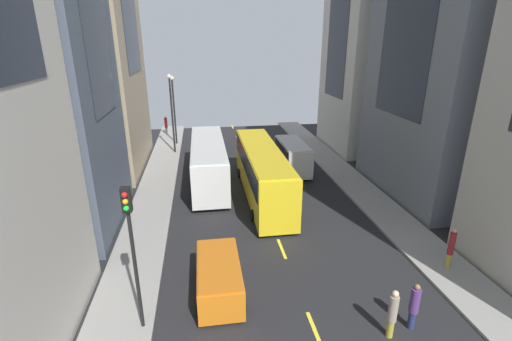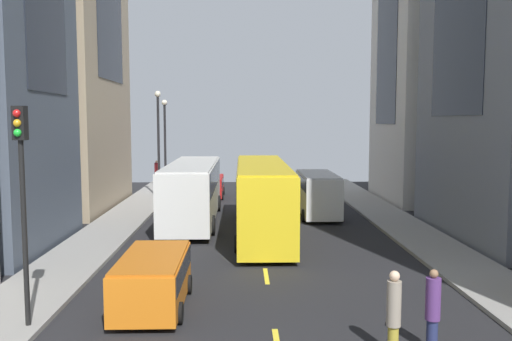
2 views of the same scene
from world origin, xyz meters
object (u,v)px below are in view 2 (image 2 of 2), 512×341
at_px(pedestrian_crossing_near, 394,311).
at_px(pedestrian_walking_far, 157,172).
at_px(car_orange_0, 153,277).
at_px(streetcar_yellow, 262,192).
at_px(pedestrian_waiting_curb, 433,308).
at_px(city_bus_white, 193,187).
at_px(traffic_light_near_corner, 22,175).
at_px(delivery_van_white, 318,191).
at_px(car_red_1, 210,185).

bearing_deg(pedestrian_crossing_near, pedestrian_walking_far, -26.26).
height_order(car_orange_0, pedestrian_walking_far, pedestrian_walking_far).
distance_m(streetcar_yellow, pedestrian_waiting_curb, 14.31).
height_order(city_bus_white, traffic_light_near_corner, traffic_light_near_corner).
xyz_separation_m(pedestrian_walking_far, traffic_light_near_corner, (1.52, -31.67, 3.00)).
distance_m(delivery_van_white, pedestrian_waiting_curb, 18.68).
bearing_deg(pedestrian_walking_far, pedestrian_crossing_near, -121.88).
height_order(pedestrian_walking_far, traffic_light_near_corner, traffic_light_near_corner).
xyz_separation_m(delivery_van_white, traffic_light_near_corner, (-10.38, -17.11, 2.76)).
height_order(city_bus_white, car_orange_0, city_bus_white).
height_order(city_bus_white, delivery_van_white, city_bus_white).
distance_m(city_bus_white, pedestrian_crossing_near, 18.49).
bearing_deg(traffic_light_near_corner, pedestrian_waiting_curb, -8.42).
height_order(streetcar_yellow, car_red_1, streetcar_yellow).
distance_m(car_orange_0, car_red_1, 23.53).
bearing_deg(streetcar_yellow, city_bus_white, 139.14).
bearing_deg(city_bus_white, pedestrian_walking_far, 105.90).
bearing_deg(city_bus_white, pedestrian_waiting_curb, -66.39).
xyz_separation_m(streetcar_yellow, delivery_van_white, (3.52, 4.89, -0.61)).
bearing_deg(pedestrian_waiting_curb, car_red_1, -66.05).
bearing_deg(city_bus_white, traffic_light_near_corner, -101.30).
bearing_deg(car_red_1, delivery_van_white, -49.50).
bearing_deg(pedestrian_crossing_near, city_bus_white, -24.17).
bearing_deg(pedestrian_walking_far, car_orange_0, -131.27).
height_order(city_bus_white, pedestrian_walking_far, city_bus_white).
bearing_deg(pedestrian_walking_far, traffic_light_near_corner, -137.33).
relative_size(delivery_van_white, car_red_1, 1.30).
xyz_separation_m(delivery_van_white, pedestrian_walking_far, (-11.90, 14.56, -0.24)).
relative_size(pedestrian_walking_far, pedestrian_waiting_curb, 1.03).
bearing_deg(delivery_van_white, car_red_1, 130.50).
xyz_separation_m(pedestrian_walking_far, pedestrian_waiting_curb, (12.06, -33.23, -0.18)).
distance_m(streetcar_yellow, traffic_light_near_corner, 14.19).
xyz_separation_m(streetcar_yellow, pedestrian_waiting_curb, (3.68, -13.79, -1.03)).
bearing_deg(pedestrian_waiting_curb, traffic_light_near_corner, 0.73).
relative_size(pedestrian_waiting_curb, traffic_light_near_corner, 0.35).
bearing_deg(city_bus_white, car_orange_0, -89.87).
xyz_separation_m(city_bus_white, streetcar_yellow, (3.77, -3.26, 0.12)).
bearing_deg(pedestrian_crossing_near, car_red_1, -31.89).
distance_m(streetcar_yellow, pedestrian_walking_far, 21.19).
distance_m(car_orange_0, traffic_light_near_corner, 4.85).
xyz_separation_m(city_bus_white, traffic_light_near_corner, (-3.09, -15.49, 2.27)).
bearing_deg(city_bus_white, streetcar_yellow, -40.86).
height_order(delivery_van_white, car_red_1, delivery_van_white).
height_order(streetcar_yellow, pedestrian_walking_far, streetcar_yellow).
relative_size(car_orange_0, pedestrian_crossing_near, 2.00).
bearing_deg(car_red_1, pedestrian_crossing_near, -77.45).
xyz_separation_m(streetcar_yellow, pedestrian_crossing_near, (2.63, -14.07, -1.00)).
distance_m(city_bus_white, delivery_van_white, 7.48).
xyz_separation_m(car_orange_0, pedestrian_walking_far, (-4.64, 29.99, 0.31)).
bearing_deg(pedestrian_waiting_curb, pedestrian_walking_far, -60.91).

